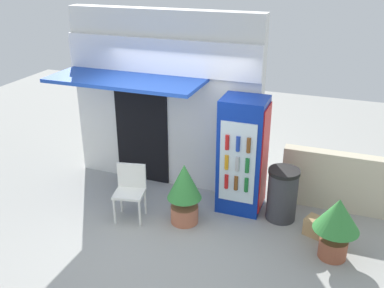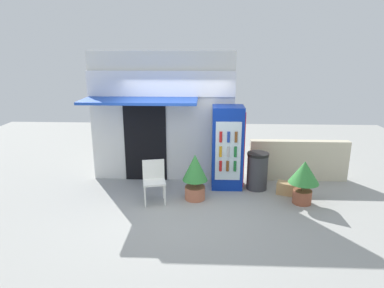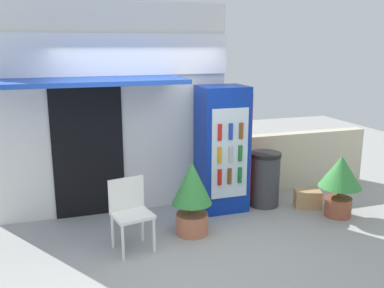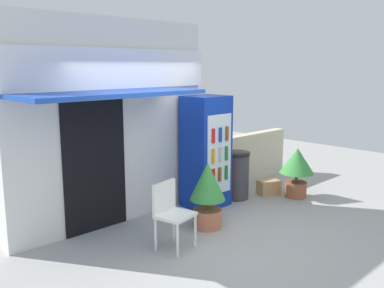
{
  "view_description": "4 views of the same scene",
  "coord_description": "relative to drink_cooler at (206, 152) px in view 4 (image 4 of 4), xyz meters",
  "views": [
    {
      "loc": [
        2.62,
        -5.26,
        3.94
      ],
      "look_at": [
        0.44,
        0.68,
        1.19
      ],
      "focal_mm": 40.83,
      "sensor_mm": 36.0,
      "label": 1
    },
    {
      "loc": [
        0.69,
        -6.62,
        3.2
      ],
      "look_at": [
        0.38,
        0.55,
        1.17
      ],
      "focal_mm": 32.04,
      "sensor_mm": 36.0,
      "label": 2
    },
    {
      "loc": [
        -1.21,
        -4.8,
        2.54
      ],
      "look_at": [
        0.55,
        0.57,
        1.19
      ],
      "focal_mm": 39.35,
      "sensor_mm": 36.0,
      "label": 3
    },
    {
      "loc": [
        -3.98,
        -3.94,
        2.44
      ],
      "look_at": [
        0.48,
        0.64,
        1.24
      ],
      "focal_mm": 39.52,
      "sensor_mm": 36.0,
      "label": 4
    }
  ],
  "objects": [
    {
      "name": "potted_plant_near_shop",
      "position": [
        -0.73,
        -0.73,
        -0.38
      ],
      "size": [
        0.54,
        0.54,
        1.01
      ],
      "color": "#BC6B4C",
      "rests_on": "ground"
    },
    {
      "name": "trash_bin",
      "position": [
        0.7,
        -0.1,
        -0.53
      ],
      "size": [
        0.5,
        0.5,
        0.87
      ],
      "color": "#38383D",
      "rests_on": "ground"
    },
    {
      "name": "stone_boundary_wall",
      "position": [
        1.79,
        0.53,
        -0.46
      ],
      "size": [
        2.4,
        0.22,
        1.01
      ],
      "primitive_type": "cube",
      "color": "beige",
      "rests_on": "ground"
    },
    {
      "name": "cardboard_box",
      "position": [
        1.32,
        -0.39,
        -0.83
      ],
      "size": [
        0.47,
        0.39,
        0.28
      ],
      "primitive_type": "cube",
      "rotation": [
        0.0,
        0.0,
        -0.37
      ],
      "color": "tan",
      "rests_on": "ground"
    },
    {
      "name": "storefront_building",
      "position": [
        -1.59,
        0.48,
        0.65
      ],
      "size": [
        3.47,
        1.31,
        3.14
      ],
      "color": "silver",
      "rests_on": "ground"
    },
    {
      "name": "potted_plant_curbside",
      "position": [
        1.55,
        -0.84,
        -0.37
      ],
      "size": [
        0.63,
        0.63,
        0.94
      ],
      "color": "#995138",
      "rests_on": "ground"
    },
    {
      "name": "ground",
      "position": [
        -1.19,
        -1.01,
        -0.97
      ],
      "size": [
        16.0,
        16.0,
        0.0
      ],
      "primitive_type": "plane",
      "color": "#A3A39E"
    },
    {
      "name": "drink_cooler",
      "position": [
        0.0,
        0.0,
        0.0
      ],
      "size": [
        0.73,
        0.67,
        1.93
      ],
      "color": "#0C2D9E",
      "rests_on": "ground"
    },
    {
      "name": "plastic_chair",
      "position": [
        -1.6,
        -0.87,
        -0.43
      ],
      "size": [
        0.54,
        0.5,
        0.9
      ],
      "color": "white",
      "rests_on": "ground"
    }
  ]
}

